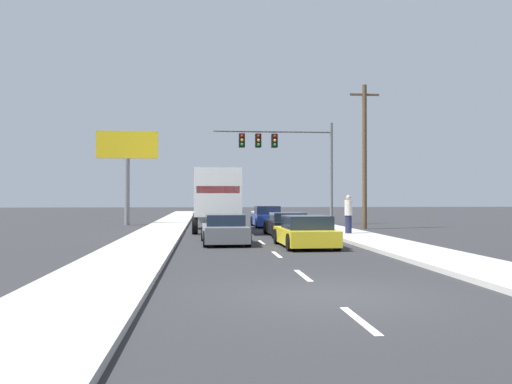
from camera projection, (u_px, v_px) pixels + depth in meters
ground_plane at (242, 227)px, 35.88m from camera, size 140.00×140.00×0.00m
sidewalk_right at (333, 230)px, 31.35m from camera, size 2.52×80.00×0.14m
sidewalk_left at (161, 231)px, 30.45m from camera, size 2.52×80.00×0.14m
lane_markings at (248, 231)px, 31.11m from camera, size 0.14×57.00×0.01m
box_truck at (216, 197)px, 31.07m from camera, size 2.66×7.94×3.42m
car_gray at (224, 230)px, 22.95m from camera, size 1.96×4.23×1.22m
car_blue at (267, 218)px, 35.85m from camera, size 1.87×4.11×1.36m
car_black at (287, 225)px, 27.61m from camera, size 1.97×4.41×1.17m
car_yellow at (306, 233)px, 21.33m from camera, size 2.05×4.12×1.23m
traffic_signal_mast at (279, 148)px, 38.79m from camera, size 8.44×0.69×7.20m
utility_pole_mid at (364, 155)px, 33.58m from camera, size 1.80×0.28×8.77m
roadside_billboard at (127, 157)px, 38.35m from camera, size 4.22×0.36×6.53m
pedestrian_near_corner at (348, 214)px, 27.49m from camera, size 0.38×0.38×1.90m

